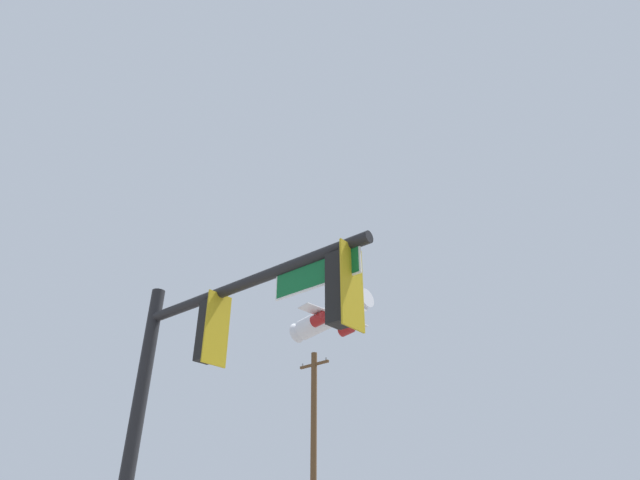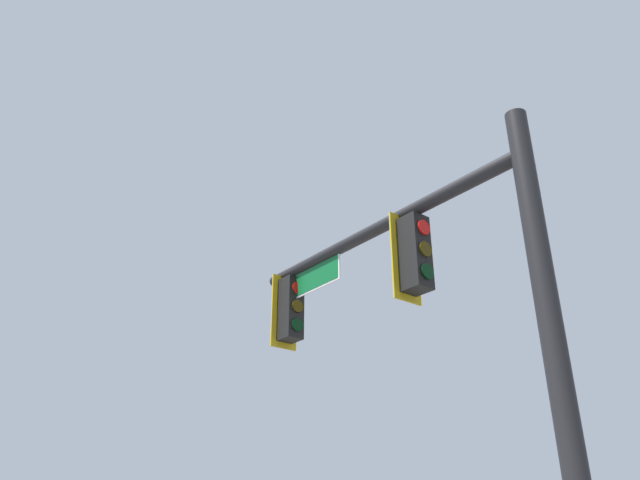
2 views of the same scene
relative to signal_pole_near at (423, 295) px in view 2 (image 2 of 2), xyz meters
The scene contains 1 object.
signal_pole_near is the anchor object (origin of this frame).
Camera 2 is at (-9.33, -1.10, 1.31)m, focal length 35.00 mm.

